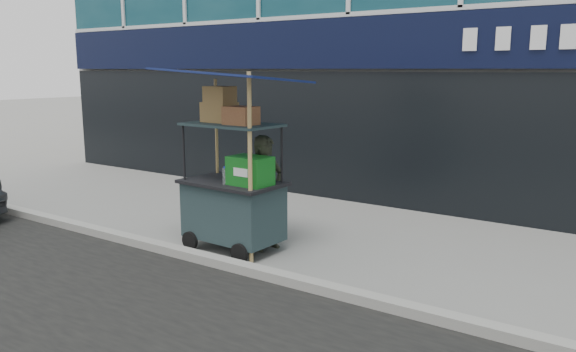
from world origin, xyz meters
The scene contains 4 objects.
ground centered at (0.00, 0.00, 0.00)m, with size 80.00×80.00×0.00m, color gray.
curb centered at (0.00, -0.20, 0.06)m, with size 80.00×0.18×0.12m, color gray.
vendor_cart centered at (0.14, 0.45, 0.87)m, with size 1.87×1.37×2.47m.
vendor_man centered at (0.49, 0.72, 0.79)m, with size 0.57×0.38×1.57m, color #26291E.
Camera 1 is at (4.93, -5.26, 2.44)m, focal length 35.00 mm.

